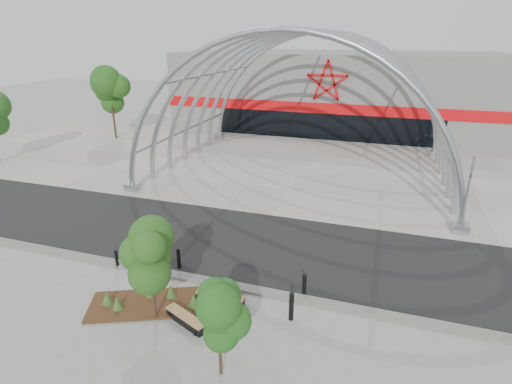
{
  "coord_description": "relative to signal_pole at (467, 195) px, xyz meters",
  "views": [
    {
      "loc": [
        5.56,
        -13.19,
        9.71
      ],
      "look_at": [
        0.0,
        4.0,
        2.6
      ],
      "focal_mm": 28.0,
      "sensor_mm": 36.0,
      "label": 1
    }
  ],
  "objects": [
    {
      "name": "bollard_2",
      "position": [
        -9.09,
        -9.82,
        -1.73
      ],
      "size": [
        0.16,
        0.16,
        1.0
      ],
      "primitive_type": "cylinder",
      "color": "black",
      "rests_on": "ground"
    },
    {
      "name": "signal_pole",
      "position": [
        0.0,
        0.0,
        0.0
      ],
      "size": [
        0.17,
        0.6,
        4.26
      ],
      "color": "gray",
      "rests_on": "ground"
    },
    {
      "name": "bench_1",
      "position": [
        -9.65,
        -9.15,
        -2.03
      ],
      "size": [
        1.94,
        0.43,
        0.41
      ],
      "color": "black",
      "rests_on": "ground"
    },
    {
      "name": "forecourt",
      "position": [
        -9.93,
        7.71,
        -2.21
      ],
      "size": [
        60.0,
        17.0,
        0.04
      ],
      "primitive_type": "cube",
      "color": "#A8A298",
      "rests_on": "ground"
    },
    {
      "name": "bollard_0",
      "position": [
        -15.02,
        -8.23,
        -1.79
      ],
      "size": [
        0.14,
        0.14,
        0.88
      ],
      "primitive_type": "cylinder",
      "color": "black",
      "rests_on": "ground"
    },
    {
      "name": "vault_canopy",
      "position": [
        -9.93,
        7.71,
        -2.21
      ],
      "size": [
        20.8,
        15.8,
        20.36
      ],
      "color": "#9DA2A8",
      "rests_on": "ground"
    },
    {
      "name": "bollard_4",
      "position": [
        -6.82,
        -9.26,
        -1.67
      ],
      "size": [
        0.18,
        0.18,
        1.12
      ],
      "primitive_type": "cylinder",
      "color": "black",
      "rests_on": "ground"
    },
    {
      "name": "bench_0",
      "position": [
        -10.36,
        -10.68,
        -2.04
      ],
      "size": [
        1.85,
        1.09,
        0.39
      ],
      "color": "black",
      "rests_on": "ground"
    },
    {
      "name": "street_tree_0",
      "position": [
        -11.54,
        -10.78,
        0.52
      ],
      "size": [
        1.67,
        1.67,
        3.82
      ],
      "color": "#331B13",
      "rests_on": "ground"
    },
    {
      "name": "kerb",
      "position": [
        -9.93,
        -8.04,
        -2.17
      ],
      "size": [
        60.0,
        0.5,
        0.12
      ],
      "primitive_type": "cube",
      "color": "#64635F",
      "rests_on": "ground"
    },
    {
      "name": "ground",
      "position": [
        -9.93,
        -7.79,
        -2.23
      ],
      "size": [
        140.0,
        140.0,
        0.0
      ],
      "primitive_type": "plane",
      "color": "gray",
      "rests_on": "ground"
    },
    {
      "name": "bg_tree_0",
      "position": [
        -29.93,
        12.21,
        2.41
      ],
      "size": [
        3.0,
        3.0,
        6.45
      ],
      "color": "black",
      "rests_on": "ground"
    },
    {
      "name": "bollard_1",
      "position": [
        -12.36,
        -7.43,
        -1.73
      ],
      "size": [
        0.16,
        0.16,
        0.99
      ],
      "primitive_type": "cylinder",
      "color": "black",
      "rests_on": "ground"
    },
    {
      "name": "arena_building",
      "position": [
        -9.93,
        25.66,
        1.76
      ],
      "size": [
        34.0,
        15.24,
        8.0
      ],
      "color": "slate",
      "rests_on": "ground"
    },
    {
      "name": "street_tree_1",
      "position": [
        -8.3,
        -12.37,
        -0.05
      ],
      "size": [
        1.28,
        1.28,
        3.04
      ],
      "color": "#312119",
      "rests_on": "ground"
    },
    {
      "name": "planting_bed",
      "position": [
        -11.65,
        -9.87,
        -2.08
      ],
      "size": [
        6.13,
        3.99,
        0.62
      ],
      "color": "#3B2715",
      "rests_on": "ground"
    },
    {
      "name": "bollard_3",
      "position": [
        -6.65,
        -7.71,
        -1.75
      ],
      "size": [
        0.15,
        0.15,
        0.97
      ],
      "primitive_type": "cylinder",
      "color": "black",
      "rests_on": "ground"
    },
    {
      "name": "road",
      "position": [
        -9.93,
        -4.29,
        -2.22
      ],
      "size": [
        140.0,
        7.0,
        0.02
      ],
      "primitive_type": "cube",
      "color": "black",
      "rests_on": "ground"
    }
  ]
}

